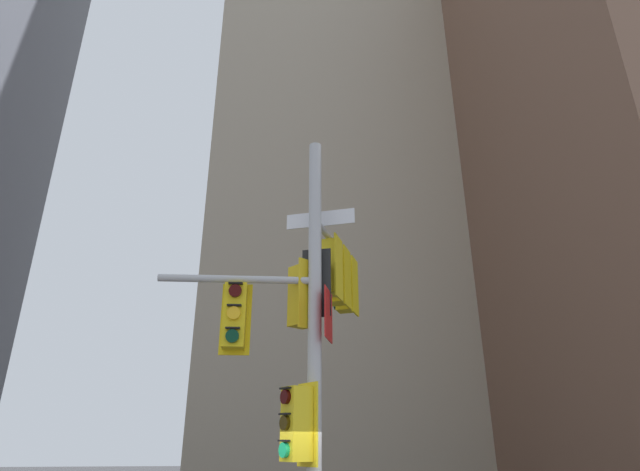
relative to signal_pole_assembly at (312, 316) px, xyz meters
name	(u,v)px	position (x,y,z in m)	size (l,w,h in m)	color
building_mid_block	(330,101)	(3.98, 21.69, 20.93)	(14.69, 14.69, 50.49)	tan
signal_pole_assembly	(312,316)	(0.00, 0.00, 0.00)	(3.63, 2.41, 7.33)	#B2B2B5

